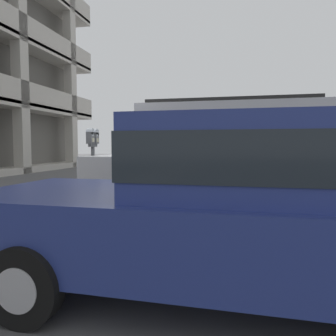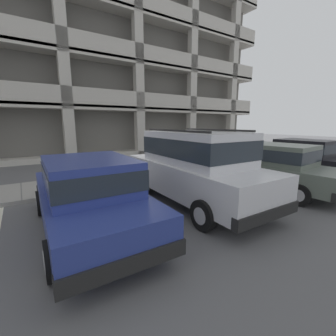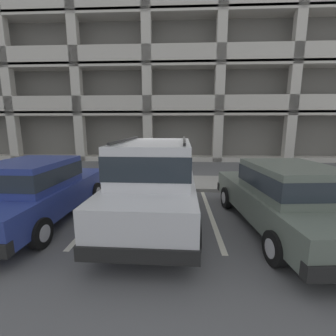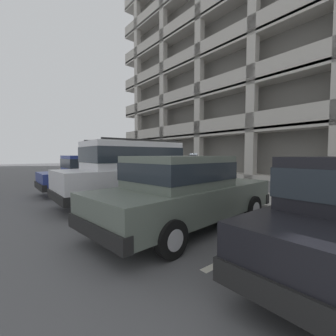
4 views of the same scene
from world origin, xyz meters
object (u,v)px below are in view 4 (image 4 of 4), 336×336
(parking_garage, at_px, (289,59))
(silver_suv, at_px, (133,170))
(dark_hatchback, at_px, (185,190))
(red_sedan, at_px, (95,173))
(parking_meter_near, at_px, (193,163))

(parking_garage, bearing_deg, silver_suv, -84.33)
(dark_hatchback, bearing_deg, parking_garage, 100.87)
(silver_suv, bearing_deg, red_sedan, -175.82)
(dark_hatchback, xyz_separation_m, parking_meter_near, (-2.71, 3.05, 0.43))
(parking_meter_near, distance_m, parking_garage, 14.57)
(silver_suv, xyz_separation_m, dark_hatchback, (2.91, -0.45, -0.27))
(dark_hatchback, relative_size, parking_meter_near, 3.04)
(silver_suv, relative_size, parking_garage, 0.15)
(silver_suv, relative_size, red_sedan, 1.07)
(parking_garage, bearing_deg, red_sedan, -95.40)
(silver_suv, height_order, dark_hatchback, silver_suv)
(parking_meter_near, height_order, parking_garage, parking_garage)
(red_sedan, xyz_separation_m, parking_meter_near, (3.08, 2.75, 0.43))
(red_sedan, distance_m, dark_hatchback, 5.80)
(silver_suv, xyz_separation_m, parking_meter_near, (0.19, 2.60, 0.16))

